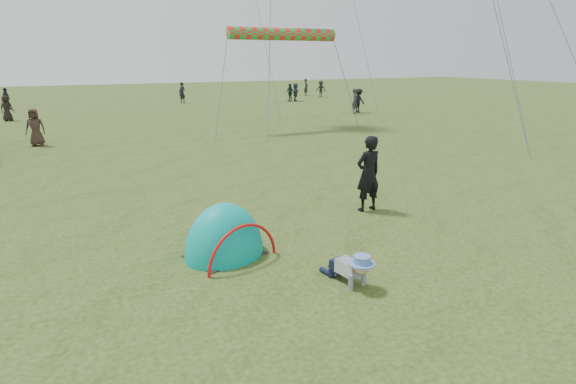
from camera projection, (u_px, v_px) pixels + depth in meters
name	position (u px, v px, depth m)	size (l,w,h in m)	color
ground	(387.00, 292.00, 7.53)	(140.00, 140.00, 0.00)	#233B11
crawling_toddler	(351.00, 267.00, 7.72)	(0.58, 0.82, 0.63)	black
popup_tent	(225.00, 255.00, 8.97)	(1.66, 1.36, 2.14)	#007A85
standing_adult	(368.00, 174.00, 11.34)	(0.71, 0.46, 1.94)	black
crowd_person_0	(306.00, 87.00, 47.42)	(0.64, 0.42, 1.74)	#25262F
crowd_person_2	(6.00, 99.00, 34.44)	(0.96, 0.40, 1.63)	black
crowd_person_3	(321.00, 89.00, 45.51)	(1.06, 0.61, 1.63)	black
crowd_person_4	(7.00, 108.00, 27.99)	(0.77, 0.50, 1.58)	black
crowd_person_6	(355.00, 101.00, 31.75)	(0.64, 0.42, 1.76)	#2D2D36
crowd_person_8	(290.00, 92.00, 40.93)	(0.94, 0.39, 1.60)	#19242C
crowd_person_9	(359.00, 101.00, 32.41)	(1.10, 0.63, 1.70)	black
crowd_person_10	(35.00, 127.00, 19.95)	(0.81, 0.53, 1.66)	#362621
crowd_person_11	(296.00, 92.00, 41.17)	(1.51, 0.48, 1.63)	#24353C
crowd_person_12	(182.00, 93.00, 39.40)	(0.65, 0.43, 1.79)	black
rainbow_tube_kite	(283.00, 34.00, 23.49)	(0.64, 0.64, 6.04)	red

